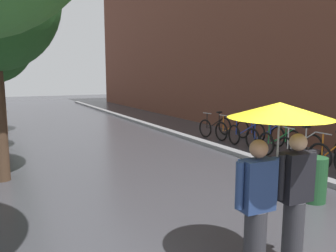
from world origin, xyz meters
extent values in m
cube|color=brown|center=(10.00, 10.00, 5.75)|extent=(8.00, 36.00, 11.51)
cube|color=slate|center=(3.20, 10.00, 0.06)|extent=(0.30, 36.00, 0.12)
cylinder|color=#473323|center=(-2.90, 12.85, 1.33)|extent=(0.27, 0.27, 2.66)
cylinder|color=#473323|center=(-2.89, 20.81, 1.46)|extent=(0.27, 0.27, 2.91)
torus|color=black|center=(3.98, 3.36, 0.35)|extent=(0.06, 0.70, 0.70)
cylinder|color=orange|center=(4.59, 3.36, 0.55)|extent=(0.88, 0.04, 0.43)
cylinder|color=orange|center=(4.06, 3.36, 0.64)|extent=(0.04, 0.04, 0.58)
cylinder|color=#9E9EA3|center=(4.06, 3.36, 0.93)|extent=(0.03, 0.46, 0.03)
torus|color=black|center=(3.89, 4.38, 0.35)|extent=(0.13, 0.70, 0.70)
torus|color=black|center=(4.90, 4.28, 0.35)|extent=(0.13, 0.70, 0.70)
cylinder|color=silver|center=(4.50, 4.32, 0.55)|extent=(0.88, 0.12, 0.43)
cylinder|color=silver|center=(4.60, 4.31, 0.62)|extent=(0.04, 0.04, 0.55)
cube|color=black|center=(4.60, 4.31, 0.93)|extent=(0.23, 0.12, 0.06)
cylinder|color=silver|center=(3.97, 4.37, 0.64)|extent=(0.04, 0.04, 0.58)
cylinder|color=#9E9EA3|center=(3.97, 4.37, 0.93)|extent=(0.07, 0.46, 0.03)
torus|color=black|center=(3.95, 5.17, 0.35)|extent=(0.13, 0.70, 0.70)
torus|color=black|center=(4.96, 5.07, 0.35)|extent=(0.13, 0.70, 0.70)
cylinder|color=#1E7A38|center=(4.56, 5.11, 0.55)|extent=(0.88, 0.12, 0.43)
cylinder|color=#1E7A38|center=(4.66, 5.10, 0.62)|extent=(0.04, 0.04, 0.55)
cube|color=black|center=(4.66, 5.10, 0.93)|extent=(0.23, 0.12, 0.06)
cylinder|color=#1E7A38|center=(4.03, 5.16, 0.64)|extent=(0.04, 0.04, 0.58)
cylinder|color=#9E9EA3|center=(4.03, 5.16, 0.93)|extent=(0.07, 0.46, 0.03)
torus|color=black|center=(4.09, 5.92, 0.35)|extent=(0.10, 0.70, 0.70)
torus|color=black|center=(5.11, 5.85, 0.35)|extent=(0.10, 0.70, 0.70)
cylinder|color=#233DA8|center=(4.70, 5.88, 0.55)|extent=(0.88, 0.09, 0.43)
cylinder|color=#233DA8|center=(4.80, 5.87, 0.62)|extent=(0.04, 0.04, 0.55)
cube|color=black|center=(4.80, 5.87, 0.93)|extent=(0.23, 0.11, 0.06)
cylinder|color=#233DA8|center=(4.17, 5.91, 0.64)|extent=(0.04, 0.04, 0.58)
cylinder|color=#9E9EA3|center=(4.17, 5.91, 0.93)|extent=(0.06, 0.46, 0.03)
torus|color=black|center=(4.07, 6.81, 0.35)|extent=(0.13, 0.70, 0.70)
torus|color=black|center=(5.09, 6.71, 0.35)|extent=(0.13, 0.70, 0.70)
cylinder|color=#233DA8|center=(4.68, 6.75, 0.55)|extent=(0.88, 0.12, 0.43)
cylinder|color=#233DA8|center=(4.78, 6.74, 0.62)|extent=(0.04, 0.04, 0.55)
cube|color=black|center=(4.78, 6.74, 0.93)|extent=(0.23, 0.12, 0.06)
cylinder|color=#233DA8|center=(4.15, 6.80, 0.64)|extent=(0.04, 0.04, 0.58)
cylinder|color=#9E9EA3|center=(4.15, 6.80, 0.93)|extent=(0.07, 0.46, 0.03)
torus|color=black|center=(4.09, 7.56, 0.35)|extent=(0.09, 0.70, 0.70)
torus|color=black|center=(5.11, 7.61, 0.35)|extent=(0.09, 0.70, 0.70)
cylinder|color=orange|center=(4.70, 7.59, 0.55)|extent=(0.88, 0.07, 0.43)
cylinder|color=orange|center=(4.80, 7.59, 0.62)|extent=(0.04, 0.04, 0.55)
cube|color=black|center=(4.80, 7.59, 0.93)|extent=(0.22, 0.11, 0.06)
cylinder|color=orange|center=(4.17, 7.57, 0.64)|extent=(0.04, 0.04, 0.58)
cylinder|color=#9E9EA3|center=(4.17, 7.57, 0.93)|extent=(0.05, 0.46, 0.03)
torus|color=black|center=(3.96, 8.42, 0.35)|extent=(0.14, 0.70, 0.70)
torus|color=black|center=(4.97, 8.54, 0.35)|extent=(0.14, 0.70, 0.70)
cylinder|color=black|center=(4.57, 8.49, 0.55)|extent=(0.88, 0.14, 0.43)
cylinder|color=black|center=(4.67, 8.50, 0.62)|extent=(0.04, 0.04, 0.55)
cube|color=black|center=(4.67, 8.50, 0.93)|extent=(0.23, 0.13, 0.06)
cylinder|color=black|center=(4.04, 8.43, 0.64)|extent=(0.04, 0.04, 0.58)
cylinder|color=#9E9EA3|center=(4.04, 8.43, 0.93)|extent=(0.08, 0.46, 0.03)
cylinder|color=#2D2D33|center=(-0.47, 0.77, 0.40)|extent=(0.26, 0.26, 0.80)
cube|color=navy|center=(-0.47, 0.77, 1.10)|extent=(0.41, 0.24, 0.60)
sphere|color=#9E7051|center=(-0.47, 0.77, 1.52)|extent=(0.21, 0.21, 0.21)
cylinder|color=navy|center=(-0.72, 0.78, 1.13)|extent=(0.09, 0.09, 0.54)
cylinder|color=navy|center=(-0.22, 0.76, 1.13)|extent=(0.09, 0.09, 0.54)
cylinder|color=#2D2D33|center=(0.13, 0.74, 0.41)|extent=(0.26, 0.26, 0.81)
cube|color=black|center=(0.13, 0.74, 1.12)|extent=(0.41, 0.24, 0.61)
sphere|color=tan|center=(0.13, 0.74, 1.55)|extent=(0.21, 0.21, 0.21)
cylinder|color=black|center=(-0.12, 0.75, 1.15)|extent=(0.09, 0.09, 0.55)
cylinder|color=black|center=(0.37, 0.73, 1.15)|extent=(0.09, 0.09, 0.55)
cylinder|color=#9E9EA3|center=(-0.17, 0.78, 1.34)|extent=(0.02, 0.02, 1.07)
cone|color=yellow|center=(-0.17, 0.78, 1.94)|extent=(1.19, 1.19, 0.18)
cylinder|color=#1E4C28|center=(2.10, 2.01, 0.42)|extent=(0.44, 0.44, 0.85)
camera|label=1|loc=(-3.03, -1.95, 2.32)|focal=35.04mm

